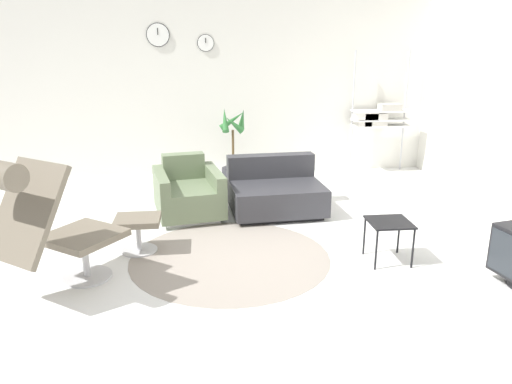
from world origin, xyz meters
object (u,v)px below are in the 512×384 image
at_px(armchair_red, 188,194).
at_px(potted_plant, 233,157).
at_px(ottoman, 138,227).
at_px(shelf_unit, 376,117).
at_px(lounge_chair, 40,214).
at_px(side_table, 389,226).
at_px(couch_low, 275,193).

distance_m(armchair_red, potted_plant, 1.52).
bearing_deg(ottoman, shelf_unit, 39.82).
xyz_separation_m(lounge_chair, shelf_unit, (4.05, 3.72, 0.16)).
xyz_separation_m(ottoman, shelf_unit, (3.41, 2.85, 0.64)).
bearing_deg(side_table, ottoman, 168.55).
bearing_deg(couch_low, ottoman, 30.08).
xyz_separation_m(lounge_chair, potted_plant, (1.75, 3.29, -0.34)).
distance_m(couch_low, side_table, 1.80).
bearing_deg(lounge_chair, armchair_red, 96.06).
height_order(side_table, shelf_unit, shelf_unit).
bearing_deg(potted_plant, shelf_unit, 10.37).
relative_size(ottoman, side_table, 1.09).
relative_size(lounge_chair, armchair_red, 1.22).
relative_size(ottoman, armchair_red, 0.44).
distance_m(armchair_red, couch_low, 1.08).
bearing_deg(ottoman, armchair_red, 65.54).
distance_m(armchair_red, shelf_unit, 3.50).
xyz_separation_m(armchair_red, side_table, (1.95, -1.54, 0.10)).
bearing_deg(shelf_unit, lounge_chair, -137.46).
xyz_separation_m(side_table, potted_plant, (-1.31, 2.92, 0.04)).
xyz_separation_m(couch_low, shelf_unit, (1.86, 1.77, 0.66)).
relative_size(couch_low, side_table, 2.89).
height_order(couch_low, potted_plant, potted_plant).
xyz_separation_m(ottoman, armchair_red, (0.48, 1.05, 0.00)).
bearing_deg(couch_low, armchair_red, -3.39).
height_order(lounge_chair, ottoman, lounge_chair).
relative_size(lounge_chair, couch_low, 1.05).
bearing_deg(lounge_chair, potted_plant, 98.15).
relative_size(lounge_chair, side_table, 3.04).
distance_m(lounge_chair, armchair_red, 2.27).
xyz_separation_m(armchair_red, potted_plant, (0.64, 1.37, 0.13)).
bearing_deg(ottoman, lounge_chair, -126.17).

